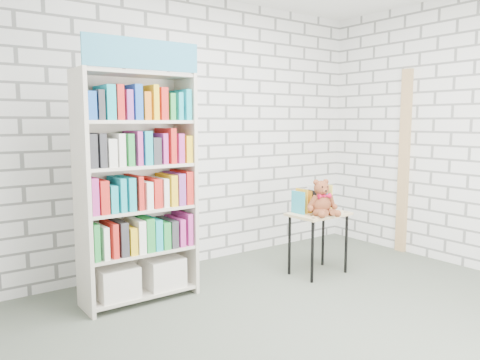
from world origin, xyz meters
TOP-DOWN VIEW (x-y plane):
  - ground at (0.00, 0.00)m, footprint 4.50×4.50m
  - room_shell at (0.00, 0.00)m, footprint 4.52×4.02m
  - bookshelf at (-0.88, 1.36)m, footprint 0.96×0.37m
  - display_table at (0.84, 0.94)m, footprint 0.58×0.41m
  - table_books at (0.84, 1.04)m, footprint 0.41×0.19m
  - teddy_bear at (0.79, 0.85)m, footprint 0.31×0.31m
  - door_trim at (2.23, 0.95)m, footprint 0.05×0.12m

SIDE VIEW (x-z plane):
  - ground at x=0.00m, z-range 0.00..0.00m
  - display_table at x=0.84m, z-range 0.22..0.84m
  - table_books at x=0.84m, z-range 0.62..0.86m
  - teddy_bear at x=0.79m, z-range 0.58..0.93m
  - bookshelf at x=-0.88m, z-range -0.09..2.05m
  - door_trim at x=2.23m, z-range 0.00..2.10m
  - room_shell at x=0.00m, z-range 0.38..3.19m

